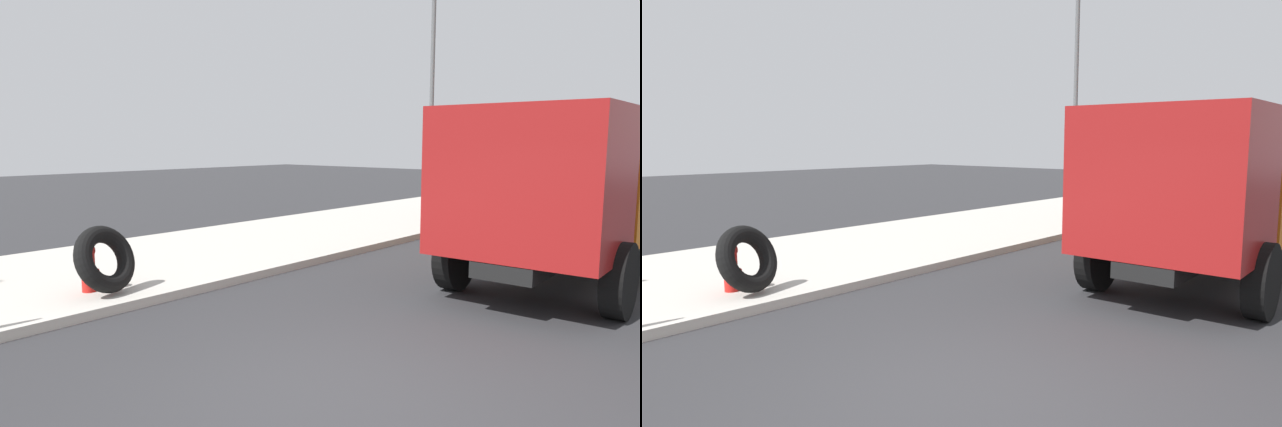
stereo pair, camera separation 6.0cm
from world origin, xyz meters
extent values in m
plane|color=#2D2D30|center=(0.00, 0.00, 0.00)|extent=(80.00, 80.00, 0.00)
cube|color=#BCB7AD|center=(0.00, 6.50, 0.07)|extent=(36.00, 5.00, 0.15)
cylinder|color=red|center=(0.07, 4.98, 0.45)|extent=(0.21, 0.21, 0.59)
sphere|color=red|center=(0.07, 4.98, 0.80)|extent=(0.24, 0.24, 0.24)
cylinder|color=red|center=(0.07, 4.79, 0.52)|extent=(0.09, 0.17, 0.09)
cylinder|color=red|center=(0.07, 5.17, 0.52)|extent=(0.09, 0.17, 0.09)
cylinder|color=red|center=(0.07, 4.79, 0.45)|extent=(0.11, 0.17, 0.11)
torus|color=black|center=(0.18, 4.64, 0.70)|extent=(1.21, 0.92, 1.09)
cube|color=orange|center=(7.91, -0.16, 1.60)|extent=(4.86, 2.62, 1.60)
cube|color=maroon|center=(4.31, -0.25, 1.90)|extent=(2.06, 2.55, 2.20)
cube|color=black|center=(6.81, -0.19, 0.67)|extent=(7.02, 1.07, 0.24)
cylinder|color=black|center=(4.54, -1.49, 0.55)|extent=(1.11, 0.33, 1.10)
cylinder|color=black|center=(4.48, 1.00, 0.55)|extent=(1.11, 0.33, 1.10)
cylinder|color=black|center=(9.08, 1.12, 0.55)|extent=(1.11, 0.33, 1.10)
cube|color=red|center=(12.58, 1.36, 1.60)|extent=(4.92, 2.73, 1.60)
cube|color=black|center=(16.18, 1.54, 1.90)|extent=(2.12, 2.60, 2.20)
cube|color=black|center=(13.68, 1.42, 0.67)|extent=(7.04, 1.24, 0.24)
cylinder|color=black|center=(15.92, 2.78, 0.55)|extent=(1.11, 0.35, 1.10)
cylinder|color=black|center=(11.32, 2.55, 0.55)|extent=(1.11, 0.35, 1.10)
cylinder|color=black|center=(11.45, 0.06, 0.55)|extent=(1.11, 0.35, 1.10)
cylinder|color=#595B5E|center=(10.11, 4.78, 3.49)|extent=(0.12, 0.12, 6.68)
camera|label=1|loc=(-3.98, -3.36, 2.49)|focal=31.42mm
camera|label=2|loc=(-3.95, -3.41, 2.49)|focal=31.42mm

